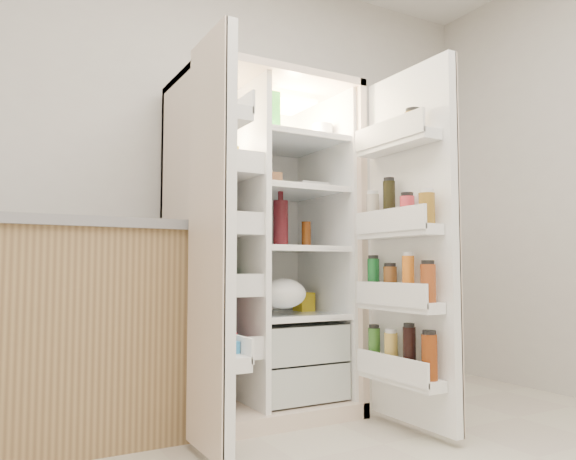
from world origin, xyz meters
TOP-DOWN VIEW (x-y plane):
  - wall_back at (0.00, 2.00)m, footprint 4.00×0.02m
  - refrigerator at (0.20, 1.65)m, footprint 0.92×0.70m
  - freezer_door at (-0.31, 1.05)m, footprint 0.15×0.40m
  - fridge_door at (0.67, 0.96)m, footprint 0.17×0.58m
  - kitchen_counter at (-0.95, 1.65)m, footprint 1.37×0.73m

SIDE VIEW (x-z plane):
  - kitchen_counter at x=-0.95m, z-range 0.00..1.00m
  - refrigerator at x=0.20m, z-range -0.16..1.64m
  - fridge_door at x=0.67m, z-range 0.01..1.73m
  - freezer_door at x=-0.31m, z-range 0.03..1.75m
  - wall_back at x=0.00m, z-range 0.00..2.70m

